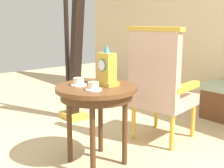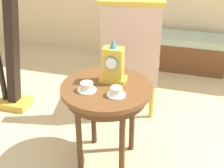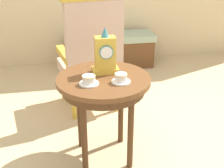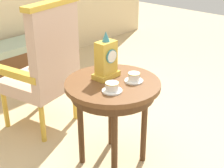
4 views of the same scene
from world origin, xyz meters
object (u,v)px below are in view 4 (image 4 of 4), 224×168
object	(u,v)px
teacup_left	(112,87)
armchair	(46,65)
side_table	(113,93)
window_bench	(15,61)
teacup_right	(134,78)
mantel_clock	(106,60)

from	to	relation	value
teacup_left	armchair	world-z (taller)	armchair
side_table	window_bench	distance (m)	1.98
armchair	window_bench	distance (m)	1.26
teacup_right	mantel_clock	xyz separation A→B (m)	(-0.07, 0.19, 0.11)
teacup_left	window_bench	world-z (taller)	teacup_left
teacup_right	mantel_clock	size ratio (longest dim) A/B	0.39
armchair	mantel_clock	bearing A→B (deg)	-88.16
side_table	teacup_right	xyz separation A→B (m)	(0.10, -0.10, 0.11)
mantel_clock	side_table	bearing A→B (deg)	-108.41
teacup_left	teacup_right	xyz separation A→B (m)	(0.22, -0.01, 0.00)
teacup_right	window_bench	xyz separation A→B (m)	(0.29, 2.01, -0.48)
armchair	teacup_right	bearing A→B (deg)	-83.65
side_table	mantel_clock	distance (m)	0.24
teacup_right	teacup_left	bearing A→B (deg)	177.74
side_table	armchair	xyz separation A→B (m)	(0.01, 0.76, 0.00)
mantel_clock	teacup_right	bearing A→B (deg)	-68.48
teacup_left	window_bench	distance (m)	2.12
mantel_clock	armchair	world-z (taller)	armchair
teacup_left	window_bench	bearing A→B (deg)	75.74
mantel_clock	window_bench	xyz separation A→B (m)	(0.37, 1.82, -0.59)
side_table	teacup_left	distance (m)	0.19
teacup_right	armchair	size ratio (longest dim) A/B	0.11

